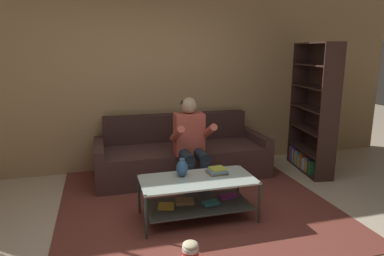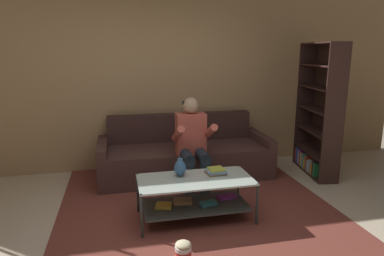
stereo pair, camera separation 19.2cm
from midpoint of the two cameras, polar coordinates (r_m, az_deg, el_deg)
The scene contains 10 objects.
ground at distance 3.34m, azimuth -2.08°, elevation -19.57°, with size 16.80×16.80×0.00m, color beige.
back_partition at distance 5.26m, azimuth -8.53°, elevation 8.96°, with size 8.40×0.12×2.90m, color tan.
couch at distance 5.00m, azimuth -2.87°, elevation -4.68°, with size 2.43×0.93×0.86m.
person_seated_center at distance 4.39m, azimuth -1.36°, elevation -2.11°, with size 0.50×0.58×1.20m.
coffee_table at distance 3.73m, azimuth -0.61°, elevation -10.74°, with size 1.21×0.59×0.46m.
area_rug at distance 4.35m, azimuth -1.48°, elevation -11.39°, with size 3.11×3.31×0.01m.
vase at distance 3.71m, azimuth -3.17°, elevation -6.68°, with size 0.13×0.13×0.20m.
book_stack at distance 3.81m, azimuth 2.79°, elevation -7.16°, with size 0.23×0.20×0.06m.
bookshelf at distance 5.39m, azimuth 18.67°, elevation 1.27°, with size 0.43×1.03×1.90m.
popcorn_tub at distance 3.14m, azimuth -2.13°, elevation -19.93°, with size 0.14×0.14×0.19m.
Camera 1 is at (-0.73, -2.73, 1.79)m, focal length 32.00 mm.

